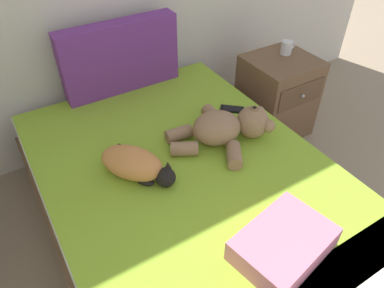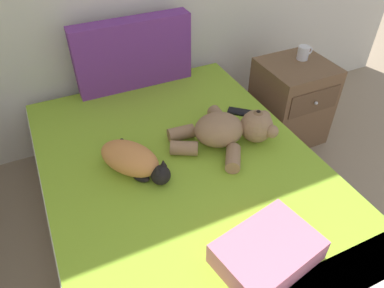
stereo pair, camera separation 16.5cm
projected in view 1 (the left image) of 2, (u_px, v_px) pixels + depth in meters
name	position (u px, v px, depth m)	size (l,w,h in m)	color
ground_plane	(364.00, 267.00, 1.99)	(9.04, 9.04, 0.00)	gray
bed	(191.00, 204.00, 2.02)	(1.45, 2.07, 0.49)	brown
patterned_cushion	(120.00, 57.00, 2.35)	(0.78, 0.13, 0.46)	#72338C
cat	(135.00, 164.00, 1.80)	(0.35, 0.43, 0.15)	#D18447
teddy_bear	(227.00, 127.00, 2.01)	(0.62, 0.52, 0.20)	#937051
cell_phone	(232.00, 109.00, 2.29)	(0.16, 0.15, 0.01)	black
throw_pillow	(283.00, 244.00, 1.46)	(0.40, 0.28, 0.11)	#D1728C
nightstand	(277.00, 96.00, 2.75)	(0.48, 0.48, 0.62)	brown
mug	(287.00, 48.00, 2.59)	(0.12, 0.08, 0.09)	silver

